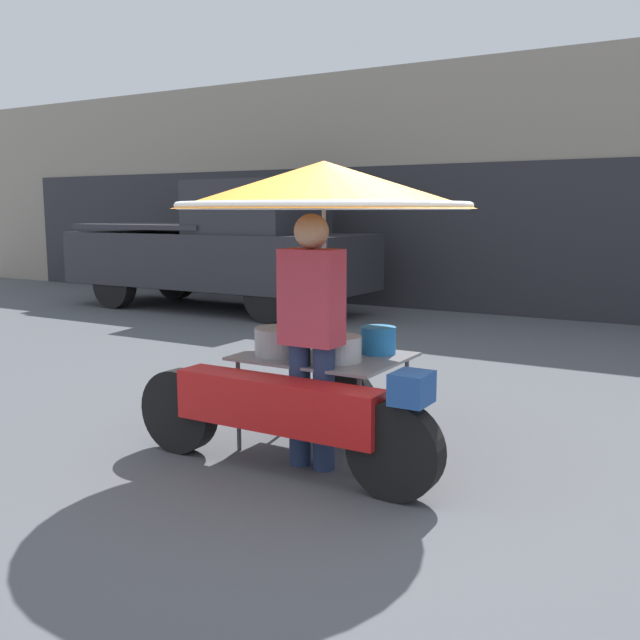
% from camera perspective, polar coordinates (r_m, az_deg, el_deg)
% --- Properties ---
extents(ground_plane, '(36.00, 36.00, 0.00)m').
position_cam_1_polar(ground_plane, '(4.69, 1.31, -11.82)').
color(ground_plane, '#4C4F54').
extents(shopfront_building, '(28.00, 2.06, 4.03)m').
position_cam_1_polar(shopfront_building, '(12.36, 20.97, 9.82)').
color(shopfront_building, gray).
rests_on(shopfront_building, ground).
extents(vendor_motorcycle_cart, '(2.20, 2.02, 1.97)m').
position_cam_1_polar(vendor_motorcycle_cart, '(4.76, -0.04, 7.62)').
color(vendor_motorcycle_cart, black).
rests_on(vendor_motorcycle_cart, ground).
extents(vendor_person, '(0.38, 0.22, 1.63)m').
position_cam_1_polar(vendor_person, '(4.50, -0.68, -0.63)').
color(vendor_person, navy).
rests_on(vendor_person, ground).
extents(pickup_truck, '(5.35, 1.80, 2.12)m').
position_cam_1_polar(pickup_truck, '(11.97, -7.77, 5.64)').
color(pickup_truck, black).
rests_on(pickup_truck, ground).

